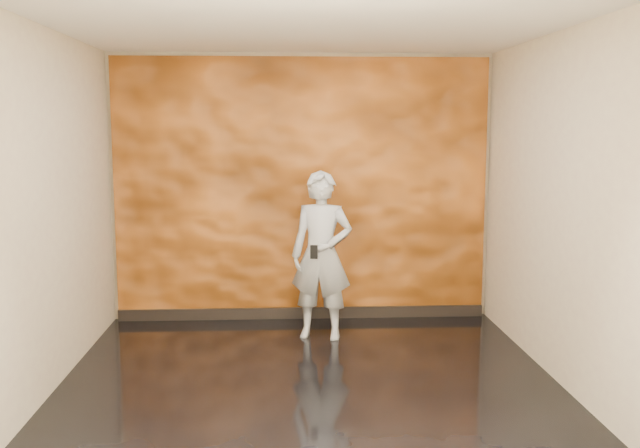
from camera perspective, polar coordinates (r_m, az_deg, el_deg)
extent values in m
cube|color=black|center=(5.89, -0.85, -12.56)|extent=(4.00, 4.00, 0.01)
cube|color=#BDAA94|center=(7.55, -1.47, 2.92)|extent=(4.00, 0.02, 2.80)
cube|color=#BDAA94|center=(3.58, 0.36, -2.57)|extent=(4.00, 0.02, 2.80)
cube|color=#BDAA94|center=(5.83, -20.92, 0.95)|extent=(0.02, 4.00, 2.80)
cube|color=#BDAA94|center=(5.98, 18.66, 1.21)|extent=(0.02, 4.00, 2.80)
cube|color=white|center=(5.57, -0.91, 15.61)|extent=(4.00, 4.00, 0.01)
cube|color=orange|center=(7.51, -1.46, 2.74)|extent=(3.90, 0.06, 2.75)
cube|color=black|center=(7.70, -1.42, -7.12)|extent=(3.90, 0.04, 0.12)
imported|color=#9197A0|center=(6.87, 0.13, -2.51)|extent=(0.67, 0.52, 1.62)
cube|color=black|center=(6.62, -0.49, -2.25)|extent=(0.07, 0.02, 0.13)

